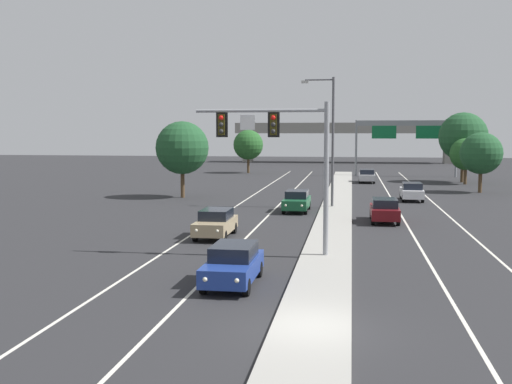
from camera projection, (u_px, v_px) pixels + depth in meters
name	position (u px, v px, depth m)	size (l,w,h in m)	color
ground_plane	(311.00, 330.00, 18.76)	(260.00, 260.00, 0.00)	#28282B
median_island	(331.00, 232.00, 36.46)	(2.40, 110.00, 0.15)	#9E9B93
lane_stripe_oncoming_center	(268.00, 216.00, 44.06)	(0.14, 100.00, 0.01)	silver
lane_stripe_receding_center	(403.00, 219.00, 42.64)	(0.14, 100.00, 0.01)	silver
edge_stripe_left	(222.00, 215.00, 44.56)	(0.14, 100.00, 0.01)	silver
edge_stripe_right	(453.00, 220.00, 42.14)	(0.14, 100.00, 0.01)	silver
overhead_signal_mast	(284.00, 146.00, 29.26)	(6.35, 0.44, 7.20)	gray
street_lamp_median	(330.00, 134.00, 48.18)	(2.58, 0.28, 10.00)	#4C4C51
car_oncoming_blue	(233.00, 264.00, 24.25)	(1.84, 4.48, 1.58)	navy
car_oncoming_tan	(216.00, 223.00, 35.21)	(1.84, 4.48, 1.58)	tan
car_oncoming_green	(297.00, 201.00, 46.47)	(1.85, 4.48, 1.58)	#195633
car_receding_darkred	(385.00, 210.00, 41.07)	(1.83, 4.47, 1.58)	#5B0F14
car_receding_white	(412.00, 191.00, 53.86)	(1.88, 4.49, 1.58)	silver
car_receding_silver	(367.00, 176.00, 72.87)	(1.82, 4.47, 1.58)	#B7B7BC
highway_sign_gantry	(406.00, 130.00, 82.32)	(13.28, 0.42, 7.50)	gray
overpass_bridge	(346.00, 133.00, 119.57)	(42.40, 6.40, 7.65)	gray
tree_far_right_b	(463.00, 137.00, 73.01)	(5.69, 5.69, 8.23)	#4C3823
tree_far_right_a	(466.00, 154.00, 70.31)	(3.63, 3.63, 5.26)	#4C3823
tree_far_left_a	(182.00, 148.00, 55.97)	(4.78, 4.78, 6.91)	#4C3823
tree_far_right_c	(481.00, 153.00, 60.62)	(4.09, 4.09, 5.91)	#4C3823
tree_far_left_c	(248.00, 145.00, 89.59)	(4.31, 4.31, 6.24)	#4C3823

